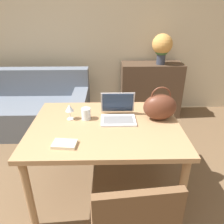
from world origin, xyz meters
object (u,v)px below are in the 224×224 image
drinking_glass (86,114)px  handbag (160,107)px  laptop (118,112)px  couch (24,109)px  wine_glass (69,108)px  flower_vase (162,46)px

drinking_glass → handbag: size_ratio=0.34×
laptop → handbag: size_ratio=1.00×
couch → drinking_glass: bearing=-48.5°
drinking_glass → wine_glass: wine_glass is taller
couch → laptop: laptop is taller
laptop → wine_glass: laptop is taller
couch → handbag: 2.15m
laptop → handbag: (0.37, -0.04, 0.06)m
couch → handbag: size_ratio=6.12×
handbag → flower_vase: bearing=77.3°
drinking_glass → flower_vase: 1.84m
wine_glass → drinking_glass: bearing=0.4°
couch → wine_glass: bearing=-52.7°
laptop → handbag: handbag is taller
couch → drinking_glass: 1.64m
couch → flower_vase: (2.04, 0.34, 0.84)m
wine_glass → flower_vase: 1.92m
handbag → wine_glass: bearing=178.7°
wine_glass → couch: bearing=127.3°
laptop → drinking_glass: laptop is taller
couch → handbag: (1.69, -1.19, 0.57)m
drinking_glass → flower_vase: (1.00, 1.51, 0.34)m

